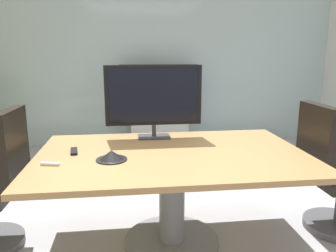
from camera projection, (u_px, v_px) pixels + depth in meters
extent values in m
plane|color=#99999E|center=(172.00, 232.00, 2.80)|extent=(7.21, 7.21, 0.00)
cube|color=#9EB2B7|center=(148.00, 53.00, 5.35)|extent=(6.21, 0.10, 2.97)
cube|color=olive|center=(172.00, 155.00, 2.50)|extent=(2.02, 1.28, 0.04)
cylinder|color=slate|center=(172.00, 201.00, 2.59)|extent=(0.20, 0.20, 0.71)
cylinder|color=slate|center=(172.00, 240.00, 2.66)|extent=(0.76, 0.76, 0.03)
cube|color=black|center=(13.00, 149.00, 2.45)|extent=(0.10, 0.46, 0.60)
cube|color=black|center=(317.00, 142.00, 2.66)|extent=(0.09, 0.46, 0.60)
cube|color=black|center=(324.00, 155.00, 2.99)|extent=(0.28, 0.05, 0.03)
cube|color=#333338|center=(154.00, 137.00, 2.93)|extent=(0.28, 0.18, 0.02)
cylinder|color=#333338|center=(154.00, 130.00, 2.92)|extent=(0.04, 0.04, 0.10)
cube|color=black|center=(154.00, 95.00, 2.87)|extent=(0.84, 0.04, 0.52)
cube|color=black|center=(154.00, 96.00, 2.85)|extent=(0.77, 0.01, 0.47)
cube|color=#B7BABC|center=(159.00, 130.00, 5.30)|extent=(0.90, 0.36, 0.55)
cube|color=black|center=(159.00, 89.00, 5.13)|extent=(1.20, 0.06, 0.76)
cube|color=black|center=(159.00, 89.00, 5.10)|extent=(1.12, 0.01, 0.69)
cone|color=black|center=(111.00, 155.00, 2.32)|extent=(0.19, 0.19, 0.07)
cylinder|color=black|center=(112.00, 159.00, 2.33)|extent=(0.22, 0.22, 0.01)
cube|color=black|center=(74.00, 151.00, 2.50)|extent=(0.07, 0.18, 0.02)
cube|color=silver|center=(50.00, 164.00, 2.21)|extent=(0.13, 0.05, 0.02)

